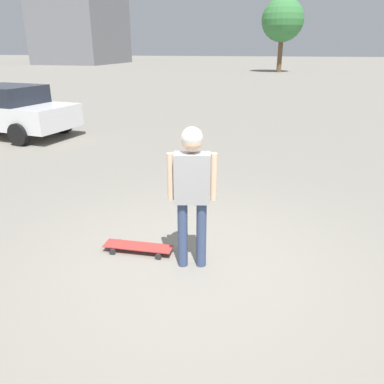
{
  "coord_description": "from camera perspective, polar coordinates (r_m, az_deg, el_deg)",
  "views": [
    {
      "loc": [
        0.92,
        -3.83,
        2.49
      ],
      "look_at": [
        0.0,
        0.0,
        0.96
      ],
      "focal_mm": 35.0,
      "sensor_mm": 36.0,
      "label": 1
    }
  ],
  "objects": [
    {
      "name": "skateboard",
      "position": [
        4.94,
        -8.21,
        -8.27
      ],
      "size": [
        0.9,
        0.31,
        0.09
      ],
      "rotation": [
        0.0,
        0.0,
        -3.11
      ],
      "color": "#A5332D",
      "rests_on": "ground_plane"
    },
    {
      "name": "car_parked_near",
      "position": [
        12.55,
        -26.37,
        11.1
      ],
      "size": [
        4.36,
        2.42,
        1.45
      ],
      "rotation": [
        0.0,
        0.0,
        -3.3
      ],
      "color": "silver",
      "rests_on": "ground_plane"
    },
    {
      "name": "ground_plane",
      "position": [
        4.66,
        -0.0,
        -11.02
      ],
      "size": [
        220.0,
        220.0,
        0.0
      ],
      "primitive_type": "plane",
      "color": "gray"
    },
    {
      "name": "person",
      "position": [
        4.19,
        -0.0,
        1.44
      ],
      "size": [
        0.54,
        0.28,
        1.7
      ],
      "rotation": [
        0.0,
        0.0,
        0.22
      ],
      "color": "#38476B",
      "rests_on": "ground_plane"
    },
    {
      "name": "tree_distant",
      "position": [
        42.47,
        13.65,
        24.1
      ],
      "size": [
        4.23,
        4.23,
        7.15
      ],
      "color": "brown",
      "rests_on": "ground_plane"
    }
  ]
}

